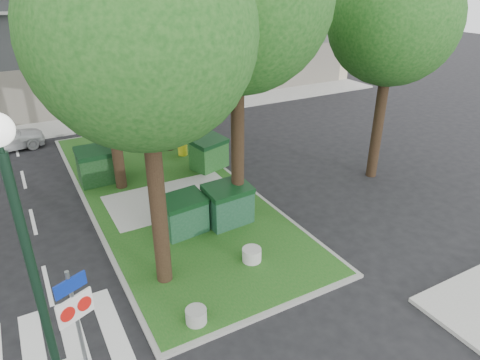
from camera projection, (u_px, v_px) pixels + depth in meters
ground at (254, 318)px, 11.05m from camera, size 120.00×120.00×0.00m
median_island at (165, 189)px, 17.55m from camera, size 6.00×16.00×0.12m
median_kerb at (165, 190)px, 17.55m from camera, size 6.30×16.30×0.10m
building_sidewalk at (96, 122)px, 25.60m from camera, size 42.00×3.00×0.12m
zebra_crossing at (93, 333)px, 10.59m from camera, size 5.00×3.00×0.01m
tree_median_near_left at (143, 11)px, 9.28m from camera, size 5.20×5.20×10.53m
tree_median_mid at (100, 8)px, 14.76m from camera, size 4.80×4.80×9.99m
tree_street_right at (396, 5)px, 15.99m from camera, size 5.00×5.00×10.06m
dumpster_a at (98, 165)px, 17.78m from camera, size 1.66×1.16×1.55m
dumpster_b at (183, 215)px, 14.29m from camera, size 1.57×1.18×1.37m
dumpster_c at (228, 204)px, 14.84m from camera, size 1.66×1.22×1.48m
dumpster_d at (209, 153)px, 19.10m from camera, size 1.83×1.53×1.45m
bollard_left at (196, 316)px, 10.70m from camera, size 0.54×0.54×0.39m
bollard_right at (252, 255)px, 13.01m from camera, size 0.59×0.59×0.42m
bollard_mid at (206, 214)px, 15.28m from camera, size 0.53×0.53×0.38m
litter_bin at (183, 147)px, 20.60m from camera, size 0.45×0.45×0.79m
street_lamp at (28, 252)px, 6.94m from camera, size 0.50×0.50×6.29m
traffic_sign_pole at (75, 309)px, 8.87m from camera, size 0.77×0.37×2.72m
car_white at (0, 138)px, 21.24m from camera, size 4.17×2.01×1.37m
car_silver at (151, 98)px, 27.74m from camera, size 4.76×1.86×1.54m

